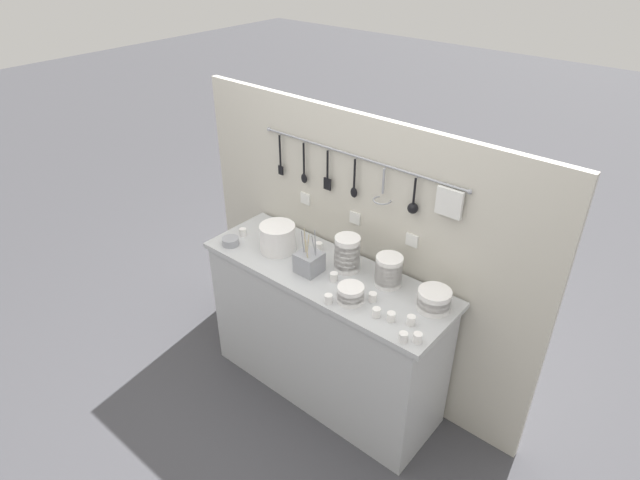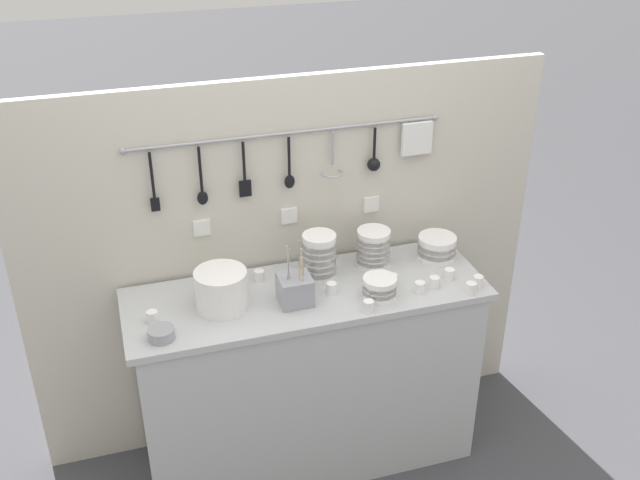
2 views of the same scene
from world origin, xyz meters
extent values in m
plane|color=#424247|center=(0.00, 0.00, 0.00)|extent=(20.00, 20.00, 0.00)
cube|color=#B7BABC|center=(0.00, 0.00, 0.88)|extent=(1.49, 0.50, 0.03)
cube|color=#B7BABC|center=(0.00, 0.00, 0.43)|extent=(1.43, 0.48, 0.87)
cube|color=beige|center=(0.00, 0.29, 0.86)|extent=(2.29, 0.04, 1.72)
cylinder|color=#93969E|center=(0.00, 0.25, 1.50)|extent=(1.30, 0.01, 0.01)
sphere|color=#93969E|center=(-0.65, 0.25, 1.50)|extent=(0.02, 0.02, 0.02)
sphere|color=#93969E|center=(0.65, 0.25, 1.50)|extent=(0.02, 0.02, 0.02)
cylinder|color=black|center=(-0.55, 0.24, 1.39)|extent=(0.01, 0.01, 0.20)
cube|color=black|center=(-0.55, 0.24, 1.26)|extent=(0.04, 0.01, 0.06)
cylinder|color=#93969E|center=(-0.55, 0.25, 1.49)|extent=(0.00, 0.01, 0.02)
cylinder|color=black|center=(-0.36, 0.24, 1.39)|extent=(0.01, 0.01, 0.19)
ellipsoid|color=black|center=(-0.36, 0.24, 1.26)|extent=(0.04, 0.02, 0.06)
cylinder|color=#93969E|center=(-0.36, 0.25, 1.49)|extent=(0.01, 0.01, 0.02)
cylinder|color=black|center=(-0.19, 0.24, 1.40)|extent=(0.01, 0.01, 0.17)
cube|color=black|center=(-0.19, 0.24, 1.28)|extent=(0.05, 0.01, 0.07)
cylinder|color=#93969E|center=(-0.19, 0.25, 1.49)|extent=(0.01, 0.01, 0.02)
cylinder|color=black|center=(0.00, 0.24, 1.40)|extent=(0.01, 0.01, 0.17)
ellipsoid|color=black|center=(0.00, 0.24, 1.29)|extent=(0.04, 0.02, 0.06)
cylinder|color=#93969E|center=(0.00, 0.25, 1.49)|extent=(0.01, 0.01, 0.02)
cylinder|color=#93969E|center=(0.19, 0.24, 1.41)|extent=(0.01, 0.01, 0.14)
torus|color=#93969E|center=(0.19, 0.24, 1.30)|extent=(0.10, 0.10, 0.01)
cylinder|color=#93969E|center=(0.19, 0.25, 1.49)|extent=(0.01, 0.01, 0.02)
cylinder|color=black|center=(0.37, 0.24, 1.41)|extent=(0.01, 0.01, 0.14)
sphere|color=black|center=(0.37, 0.24, 1.32)|extent=(0.06, 0.06, 0.06)
cylinder|color=#93969E|center=(0.37, 0.25, 1.49)|extent=(0.01, 0.01, 0.02)
cube|color=silver|center=(0.56, 0.24, 1.41)|extent=(0.14, 0.02, 0.14)
cylinder|color=#93969E|center=(0.56, 0.25, 1.49)|extent=(0.00, 0.01, 0.02)
cube|color=white|center=(-0.37, 0.26, 1.12)|extent=(0.07, 0.01, 0.07)
cube|color=white|center=(0.00, 0.26, 1.12)|extent=(0.07, 0.01, 0.07)
cube|color=white|center=(0.37, 0.26, 1.12)|extent=(0.07, 0.01, 0.07)
cylinder|color=white|center=(0.62, 0.09, 0.92)|extent=(0.17, 0.17, 0.05)
cylinder|color=white|center=(0.62, 0.09, 0.95)|extent=(0.17, 0.17, 0.05)
cylinder|color=white|center=(0.62, 0.09, 0.98)|extent=(0.17, 0.17, 0.05)
cylinder|color=white|center=(0.08, 0.09, 0.93)|extent=(0.14, 0.14, 0.05)
cylinder|color=white|center=(0.08, 0.09, 0.96)|extent=(0.14, 0.14, 0.05)
cylinder|color=white|center=(0.08, 0.09, 0.99)|extent=(0.14, 0.14, 0.05)
cylinder|color=white|center=(0.08, 0.09, 1.02)|extent=(0.14, 0.14, 0.05)
cylinder|color=white|center=(0.08, 0.09, 1.05)|extent=(0.14, 0.14, 0.05)
cylinder|color=white|center=(0.08, 0.09, 1.08)|extent=(0.14, 0.14, 0.05)
cylinder|color=white|center=(0.33, 0.12, 0.92)|extent=(0.14, 0.14, 0.05)
cylinder|color=white|center=(0.33, 0.12, 0.95)|extent=(0.14, 0.14, 0.05)
cylinder|color=white|center=(0.33, 0.12, 0.97)|extent=(0.14, 0.14, 0.05)
cylinder|color=white|center=(0.33, 0.12, 1.00)|extent=(0.14, 0.14, 0.05)
cylinder|color=white|center=(0.33, 0.12, 1.02)|extent=(0.14, 0.14, 0.05)
cylinder|color=white|center=(0.33, 0.12, 1.05)|extent=(0.14, 0.14, 0.05)
cylinder|color=white|center=(0.27, -0.13, 0.92)|extent=(0.14, 0.14, 0.04)
cylinder|color=white|center=(0.27, -0.13, 0.94)|extent=(0.14, 0.14, 0.04)
cylinder|color=white|center=(0.27, -0.13, 0.97)|extent=(0.14, 0.14, 0.04)
cylinder|color=white|center=(-0.35, -0.01, 0.90)|extent=(0.21, 0.21, 0.01)
cylinder|color=white|center=(-0.35, -0.01, 0.92)|extent=(0.21, 0.21, 0.01)
cylinder|color=white|center=(-0.35, -0.01, 0.93)|extent=(0.21, 0.21, 0.01)
cylinder|color=white|center=(-0.35, -0.01, 0.94)|extent=(0.21, 0.21, 0.01)
cylinder|color=white|center=(-0.35, -0.01, 0.95)|extent=(0.21, 0.21, 0.01)
cylinder|color=white|center=(-0.35, -0.01, 0.96)|extent=(0.21, 0.21, 0.01)
cylinder|color=white|center=(-0.35, -0.01, 0.97)|extent=(0.21, 0.21, 0.01)
cylinder|color=white|center=(-0.35, -0.01, 0.99)|extent=(0.21, 0.21, 0.01)
cylinder|color=white|center=(-0.35, -0.01, 1.00)|extent=(0.21, 0.21, 0.01)
cylinder|color=white|center=(-0.35, -0.01, 1.01)|extent=(0.21, 0.21, 0.01)
cylinder|color=white|center=(-0.35, -0.01, 1.02)|extent=(0.21, 0.21, 0.01)
cylinder|color=white|center=(-0.35, -0.01, 1.03)|extent=(0.21, 0.21, 0.01)
cylinder|color=white|center=(-0.35, -0.01, 1.04)|extent=(0.21, 0.21, 0.01)
cylinder|color=white|center=(-0.35, -0.01, 1.05)|extent=(0.21, 0.21, 0.01)
cylinder|color=#93969E|center=(-0.61, -0.15, 0.92)|extent=(0.10, 0.10, 0.04)
cube|color=#93969E|center=(-0.07, -0.06, 0.96)|extent=(0.13, 0.13, 0.12)
cylinder|color=#C6B793|center=(-0.09, -0.06, 1.06)|extent=(0.02, 0.01, 0.20)
cylinder|color=#93969E|center=(-0.09, -0.08, 1.06)|extent=(0.01, 0.04, 0.21)
cylinder|color=#93969E|center=(-0.04, -0.04, 1.06)|extent=(0.01, 0.01, 0.21)
cylinder|color=#C6B793|center=(-0.04, -0.10, 1.04)|extent=(0.01, 0.02, 0.17)
cylinder|color=#C6B793|center=(-0.05, -0.09, 1.06)|extent=(0.02, 0.01, 0.20)
cylinder|color=#93969E|center=(-0.03, -0.06, 1.05)|extent=(0.02, 0.03, 0.18)
cylinder|color=white|center=(0.44, -0.14, 0.92)|extent=(0.04, 0.04, 0.05)
cylinder|color=white|center=(-0.63, -0.03, 0.92)|extent=(0.04, 0.04, 0.05)
cylinder|color=white|center=(0.36, -0.05, 0.92)|extent=(0.04, 0.04, 0.05)
cylinder|color=white|center=(0.09, -0.04, 0.92)|extent=(0.04, 0.04, 0.05)
cylinder|color=white|center=(0.60, -0.08, 0.92)|extent=(0.04, 0.04, 0.05)
cylinder|color=white|center=(-0.17, 0.14, 0.92)|extent=(0.04, 0.04, 0.05)
cylinder|color=white|center=(0.69, -0.17, 0.92)|extent=(0.04, 0.04, 0.05)
cylinder|color=white|center=(0.51, -0.12, 0.92)|extent=(0.04, 0.04, 0.05)
cylinder|color=white|center=(0.19, -0.21, 0.92)|extent=(0.04, 0.04, 0.05)
cylinder|color=white|center=(0.64, -0.21, 0.92)|extent=(0.04, 0.04, 0.05)
camera|label=1|loc=(1.54, -1.88, 2.59)|focal=30.00mm
camera|label=2|loc=(-0.71, -2.49, 2.56)|focal=42.00mm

